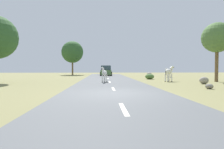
# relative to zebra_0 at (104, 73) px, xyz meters

# --- Properties ---
(ground_plane) EXTENTS (90.00, 90.00, 0.00)m
(ground_plane) POSITION_rel_zebra_0_xyz_m (0.51, -7.75, -0.91)
(ground_plane) COLOR olive
(road) EXTENTS (6.00, 64.00, 0.05)m
(road) POSITION_rel_zebra_0_xyz_m (0.53, -7.75, -0.88)
(road) COLOR #56595B
(road) RESTS_ON ground_plane
(lane_markings) EXTENTS (0.16, 56.00, 0.01)m
(lane_markings) POSITION_rel_zebra_0_xyz_m (0.53, -8.75, -0.86)
(lane_markings) COLOR silver
(lane_markings) RESTS_ON road
(zebra_0) EXTENTS (0.70, 1.48, 1.44)m
(zebra_0) POSITION_rel_zebra_0_xyz_m (0.00, 0.00, 0.00)
(zebra_0) COLOR silver
(zebra_0) RESTS_ON road
(zebra_1) EXTENTS (0.62, 1.48, 1.42)m
(zebra_1) POSITION_rel_zebra_0_xyz_m (9.40, 9.35, -0.06)
(zebra_1) COLOR silver
(zebra_1) RESTS_ON ground_plane
(zebra_2) EXTENTS (1.45, 1.35, 1.66)m
(zebra_2) POSITION_rel_zebra_0_xyz_m (6.61, 1.24, 0.08)
(zebra_2) COLOR silver
(zebra_2) RESTS_ON ground_plane
(car_0) EXTENTS (2.13, 4.40, 1.74)m
(car_0) POSITION_rel_zebra_0_xyz_m (0.46, 15.53, -0.06)
(car_0) COLOR #476B38
(car_0) RESTS_ON road
(car_1) EXTENTS (2.13, 4.39, 1.74)m
(car_1) POSITION_rel_zebra_0_xyz_m (0.51, 21.12, -0.06)
(car_1) COLOR #476B38
(car_1) RESTS_ON road
(tree_1) EXTENTS (4.28, 4.28, 6.65)m
(tree_1) POSITION_rel_zebra_0_xyz_m (-6.11, 20.44, 3.59)
(tree_1) COLOR brown
(tree_1) RESTS_ON ground_plane
(tree_5) EXTENTS (2.97, 2.97, 5.91)m
(tree_5) POSITION_rel_zebra_0_xyz_m (11.25, 0.69, 3.48)
(tree_5) COLOR brown
(tree_5) RESTS_ON ground_plane
(bush_1) EXTENTS (1.09, 0.98, 0.65)m
(bush_1) POSITION_rel_zebra_0_xyz_m (5.61, 5.25, -0.58)
(bush_1) COLOR #4C7038
(bush_1) RESTS_ON ground_plane
(rock_0) EXTENTS (0.52, 0.50, 0.35)m
(rock_0) POSITION_rel_zebra_0_xyz_m (6.93, -5.61, -0.74)
(rock_0) COLOR gray
(rock_0) RESTS_ON ground_plane
(rock_3) EXTENTS (0.84, 0.68, 0.64)m
(rock_3) POSITION_rel_zebra_0_xyz_m (7.70, 13.98, -0.59)
(rock_3) COLOR #A89E8C
(rock_3) RESTS_ON ground_plane
(rock_4) EXTENTS (0.80, 0.60, 0.62)m
(rock_4) POSITION_rel_zebra_0_xyz_m (8.62, -1.82, -0.60)
(rock_4) COLOR gray
(rock_4) RESTS_ON ground_plane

